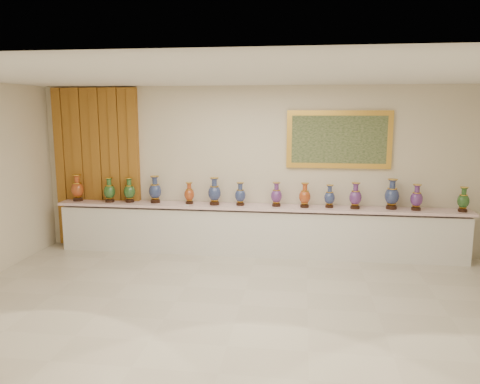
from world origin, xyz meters
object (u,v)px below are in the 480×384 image
object	(u,v)px
vase_0	(77,189)
vase_1	(109,191)
vase_2	(129,191)
counter	(257,231)

from	to	relation	value
vase_0	vase_1	distance (m)	0.64
vase_0	vase_1	xyz separation A→B (m)	(0.64, -0.04, -0.02)
vase_1	vase_2	bearing A→B (deg)	7.27
counter	vase_1	xyz separation A→B (m)	(-2.72, -0.05, 0.67)
vase_0	vase_2	bearing A→B (deg)	0.61
counter	vase_0	world-z (taller)	vase_0
counter	vase_2	xyz separation A→B (m)	(-2.36, -0.01, 0.67)
counter	vase_1	world-z (taller)	vase_1
counter	vase_1	bearing A→B (deg)	-178.90
counter	vase_0	bearing A→B (deg)	-179.72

